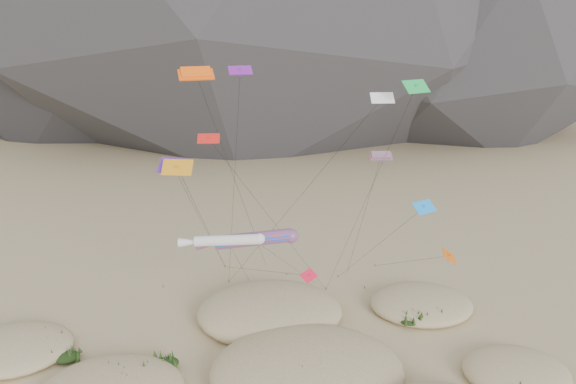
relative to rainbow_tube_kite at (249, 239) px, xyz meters
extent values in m
ellipsoid|color=#CCB789|center=(4.44, -6.03, -9.63)|extent=(16.49, 14.01, 3.48)
ellipsoid|color=#CCB789|center=(22.20, -7.44, -9.99)|extent=(9.11, 7.75, 1.90)
ellipsoid|color=#CCB789|center=(2.00, 4.02, -9.65)|extent=(14.63, 12.44, 3.40)
ellipsoid|color=#CCB789|center=(17.87, 4.47, -9.92)|extent=(10.72, 9.11, 2.22)
ellipsoid|color=#CCB789|center=(-21.54, 0.31, -9.93)|extent=(10.43, 8.87, 2.15)
ellipsoid|color=black|center=(-10.63, -5.66, -9.62)|extent=(3.27, 2.80, 0.98)
ellipsoid|color=black|center=(-7.43, -3.61, -9.72)|extent=(2.06, 1.76, 0.62)
ellipsoid|color=black|center=(4.54, -6.67, -9.32)|extent=(3.53, 3.02, 1.06)
ellipsoid|color=black|center=(7.22, -5.15, -9.42)|extent=(2.88, 2.46, 0.86)
ellipsoid|color=black|center=(0.15, 5.70, -9.42)|extent=(2.62, 2.24, 0.79)
ellipsoid|color=black|center=(1.10, 2.74, -9.52)|extent=(2.50, 2.14, 0.75)
ellipsoid|color=black|center=(17.69, 1.51, -9.72)|extent=(2.49, 2.13, 0.75)
ellipsoid|color=black|center=(15.58, 1.16, -9.82)|extent=(2.01, 1.72, 0.60)
ellipsoid|color=black|center=(-18.96, 1.13, -9.92)|extent=(2.64, 2.26, 0.79)
ellipsoid|color=black|center=(-16.44, -1.39, -10.02)|extent=(2.23, 1.91, 0.67)
cylinder|color=#3F2D1E|center=(-2.13, 12.31, -10.27)|extent=(0.08, 0.08, 0.30)
cylinder|color=#3F2D1E|center=(4.65, 13.40, -10.27)|extent=(0.08, 0.08, 0.30)
cylinder|color=#3F2D1E|center=(8.66, 9.42, -10.27)|extent=(0.08, 0.08, 0.30)
cylinder|color=#3F2D1E|center=(10.52, 12.22, -10.27)|extent=(0.08, 0.08, 0.30)
cylinder|color=#3F2D1E|center=(12.99, 9.23, -10.27)|extent=(0.08, 0.08, 0.30)
cylinder|color=#3F2D1E|center=(-2.57, 16.32, -10.27)|extent=(0.08, 0.08, 0.30)
cylinder|color=#3F2D1E|center=(15.55, 14.72, -10.27)|extent=(0.08, 0.08, 0.30)
cylinder|color=#3F2D1E|center=(-9.48, 11.75, -10.27)|extent=(0.08, 0.08, 0.30)
cylinder|color=#EA4318|center=(0.31, -0.03, 0.04)|extent=(6.89, 1.80, 1.93)
sphere|color=#EA4318|center=(3.66, -0.31, 0.31)|extent=(1.29, 1.29, 1.29)
cone|color=#EA4318|center=(-3.37, 0.28, -0.30)|extent=(2.87, 1.34, 1.38)
cylinder|color=black|center=(4.01, 5.47, -5.19)|extent=(7.42, 11.02, 10.47)
cylinder|color=silver|center=(-1.94, -0.96, 0.41)|extent=(5.76, 1.89, 1.29)
sphere|color=silver|center=(0.84, -1.45, 0.64)|extent=(0.95, 0.95, 0.95)
cone|color=silver|center=(-5.00, -0.41, 0.13)|extent=(2.41, 1.20, 0.97)
cylinder|color=black|center=(-0.78, 5.35, -5.00)|extent=(2.35, 12.64, 10.85)
cube|color=#FD580D|center=(-3.88, -0.73, 14.47)|extent=(2.92, 1.63, 0.81)
cube|color=#FD580D|center=(-3.88, -0.73, 14.68)|extent=(2.47, 1.30, 0.79)
cylinder|color=black|center=(-0.74, 7.77, 2.03)|extent=(6.31, 17.03, 24.90)
cube|color=red|center=(12.42, 3.29, 6.37)|extent=(2.15, 1.03, 0.59)
cube|color=red|center=(12.42, 3.29, 6.56)|extent=(1.82, 0.82, 0.58)
cylinder|color=black|center=(12.13, 8.36, -2.02)|extent=(0.61, 10.16, 16.80)
cube|color=#E95E0C|center=(16.98, -3.46, -0.79)|extent=(1.64, 2.29, 0.75)
cube|color=#E95E0C|center=(16.98, -3.46, -0.94)|extent=(0.27, 0.30, 0.71)
cylinder|color=black|center=(16.26, 5.63, -5.58)|extent=(1.46, 18.20, 9.59)
cube|color=red|center=(-3.00, -3.78, 10.02)|extent=(1.72, 0.97, 0.61)
cube|color=red|center=(-3.00, -3.78, 9.87)|extent=(0.21, 0.18, 0.58)
cylinder|color=black|center=(2.83, 2.82, -0.18)|extent=(11.69, 13.22, 20.40)
cube|color=white|center=(11.61, 0.96, 12.15)|extent=(2.03, 1.06, 0.81)
cube|color=white|center=(11.61, 0.96, 12.00)|extent=(0.25, 0.27, 0.68)
cylinder|color=black|center=(4.74, 6.64, 0.89)|extent=(13.77, 11.38, 22.54)
cube|color=green|center=(13.91, -0.78, 13.31)|extent=(2.53, 1.88, 0.98)
cube|color=green|center=(13.91, -0.78, 13.16)|extent=(0.38, 0.41, 0.76)
cylinder|color=black|center=(11.29, 4.32, 1.47)|extent=(5.29, 10.23, 23.69)
cube|color=orange|center=(-5.73, -1.25, 7.11)|extent=(2.66, 1.58, 1.08)
cube|color=orange|center=(-5.73, -1.25, 6.96)|extent=(0.36, 0.41, 0.82)
cylinder|color=black|center=(-4.15, 7.54, -1.63)|extent=(3.18, 17.59, 17.50)
cube|color=#1C8BF2|center=(15.15, -1.55, 3.04)|extent=(2.38, 1.92, 0.85)
cube|color=#1C8BF2|center=(15.15, -1.55, 2.89)|extent=(0.35, 0.35, 0.72)
cylinder|color=black|center=(12.84, 5.34, -3.66)|extent=(4.66, 13.80, 13.42)
cube|color=purple|center=(-0.43, -1.73, 14.87)|extent=(1.92, 1.21, 0.61)
cube|color=purple|center=(-0.43, -1.73, 14.72)|extent=(0.23, 0.18, 0.63)
cylinder|color=black|center=(-1.28, 5.29, 2.25)|extent=(1.72, 14.06, 25.25)
cube|color=red|center=(4.75, -4.24, -1.64)|extent=(1.67, 1.72, 0.58)
cube|color=red|center=(4.75, -4.24, -1.79)|extent=(0.25, 0.25, 0.54)
cylinder|color=black|center=(1.09, 6.04, -6.01)|extent=(7.35, 20.58, 8.75)
cube|color=#591EAF|center=(-6.18, -0.53, 7.06)|extent=(2.69, 1.94, 1.04)
cube|color=#591EAF|center=(-6.18, -0.53, 6.91)|extent=(0.40, 0.43, 0.81)
cylinder|color=black|center=(-4.37, 7.90, -1.65)|extent=(3.63, 16.87, 17.45)
camera|label=1|loc=(-1.19, -45.80, 19.44)|focal=35.00mm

